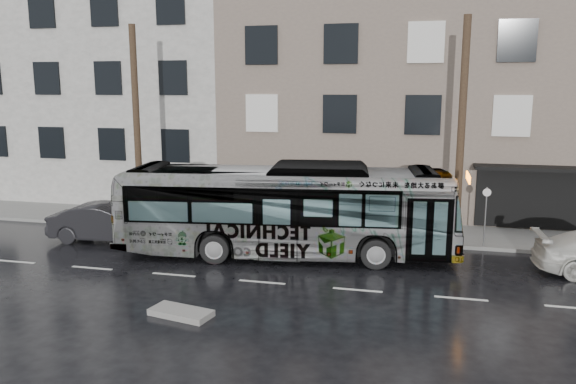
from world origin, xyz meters
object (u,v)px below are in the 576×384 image
(utility_pole_rear, at_px, (137,128))
(dark_sedan, at_px, (108,223))
(bus, at_px, (286,210))
(sign_post, at_px, (485,217))
(utility_pole_front, at_px, (461,133))

(utility_pole_rear, xyz_separation_m, dark_sedan, (-0.27, -2.36, -3.85))
(utility_pole_rear, bearing_deg, bus, -19.15)
(bus, bearing_deg, sign_post, -78.35)
(sign_post, distance_m, bus, 8.02)
(utility_pole_rear, bearing_deg, sign_post, 0.00)
(utility_pole_front, relative_size, utility_pole_rear, 1.00)
(utility_pole_front, relative_size, bus, 0.70)
(dark_sedan, bearing_deg, sign_post, -87.04)
(utility_pole_front, xyz_separation_m, dark_sedan, (-14.27, -2.36, -3.85))
(bus, xyz_separation_m, dark_sedan, (-7.81, 0.26, -1.00))
(utility_pole_rear, height_order, dark_sedan, utility_pole_rear)
(utility_pole_rear, distance_m, bus, 8.47)
(utility_pole_rear, distance_m, sign_post, 15.46)
(utility_pole_front, distance_m, dark_sedan, 14.97)
(utility_pole_rear, relative_size, sign_post, 3.75)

